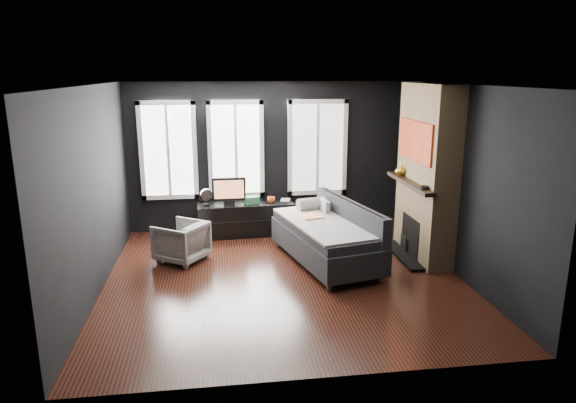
{
  "coord_description": "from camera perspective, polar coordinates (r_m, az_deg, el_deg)",
  "views": [
    {
      "loc": [
        -0.89,
        -6.79,
        2.88
      ],
      "look_at": [
        0.1,
        0.3,
        1.05
      ],
      "focal_mm": 32.0,
      "sensor_mm": 36.0,
      "label": 1
    }
  ],
  "objects": [
    {
      "name": "wall_back",
      "position": [
        9.46,
        -2.45,
        5.01
      ],
      "size": [
        5.0,
        0.02,
        2.7
      ],
      "primitive_type": "cube",
      "color": "black",
      "rests_on": "ground"
    },
    {
      "name": "wall_left",
      "position": [
        7.14,
        -20.78,
        1.03
      ],
      "size": [
        0.02,
        5.0,
        2.7
      ],
      "primitive_type": "cube",
      "color": "black",
      "rests_on": "ground"
    },
    {
      "name": "windows",
      "position": [
        9.27,
        -5.31,
        11.18
      ],
      "size": [
        4.0,
        0.16,
        1.76
      ],
      "primitive_type": null,
      "color": "white",
      "rests_on": "wall_back"
    },
    {
      "name": "mantel_clock",
      "position": [
        7.62,
        14.96,
        1.51
      ],
      "size": [
        0.14,
        0.14,
        0.04
      ],
      "primitive_type": "cylinder",
      "rotation": [
        0.0,
        0.0,
        -0.03
      ],
      "color": "black",
      "rests_on": "fireplace"
    },
    {
      "name": "armchair",
      "position": [
        8.12,
        -11.78,
        -4.19
      ],
      "size": [
        0.89,
        0.9,
        0.68
      ],
      "primitive_type": "imported",
      "rotation": [
        0.0,
        0.0,
        -2.18
      ],
      "color": "silver",
      "rests_on": "floor"
    },
    {
      "name": "fireplace",
      "position": [
        8.19,
        15.15,
        3.07
      ],
      "size": [
        0.7,
        1.62,
        2.7
      ],
      "primitive_type": null,
      "color": "#93724C",
      "rests_on": "floor"
    },
    {
      "name": "stripe_pillow",
      "position": [
        8.39,
        4.1,
        -0.93
      ],
      "size": [
        0.11,
        0.34,
        0.34
      ],
      "primitive_type": "cube",
      "rotation": [
        0.0,
        0.0,
        0.11
      ],
      "color": "gray",
      "rests_on": "sofa"
    },
    {
      "name": "book",
      "position": [
        9.34,
        -0.79,
        0.8
      ],
      "size": [
        0.16,
        0.05,
        0.22
      ],
      "primitive_type": "imported",
      "rotation": [
        0.0,
        0.0,
        -0.23
      ],
      "color": "#B2AC8F",
      "rests_on": "media_console"
    },
    {
      "name": "sofa",
      "position": [
        7.87,
        4.2,
        -3.54
      ],
      "size": [
        1.57,
        2.38,
        0.94
      ],
      "primitive_type": null,
      "rotation": [
        0.0,
        0.0,
        0.23
      ],
      "color": "#262729",
      "rests_on": "floor"
    },
    {
      "name": "mantel_vase",
      "position": [
        8.52,
        12.42,
        3.45
      ],
      "size": [
        0.22,
        0.23,
        0.18
      ],
      "primitive_type": "imported",
      "rotation": [
        0.0,
        0.0,
        0.26
      ],
      "color": "gold",
      "rests_on": "fireplace"
    },
    {
      "name": "mug",
      "position": [
        9.18,
        -1.89,
        0.28
      ],
      "size": [
        0.16,
        0.14,
        0.14
      ],
      "primitive_type": "imported",
      "rotation": [
        0.0,
        0.0,
        0.3
      ],
      "color": "#DC5B25",
      "rests_on": "media_console"
    },
    {
      "name": "monitor",
      "position": [
        9.11,
        -6.58,
        1.38
      ],
      "size": [
        0.6,
        0.13,
        0.54
      ],
      "primitive_type": null,
      "rotation": [
        0.0,
        0.0,
        0.01
      ],
      "color": "black",
      "rests_on": "media_console"
    },
    {
      "name": "floor",
      "position": [
        7.43,
        -0.45,
        -8.47
      ],
      "size": [
        5.0,
        5.0,
        0.0
      ],
      "primitive_type": "plane",
      "color": "black",
      "rests_on": "ground"
    },
    {
      "name": "ceiling",
      "position": [
        6.85,
        -0.5,
        12.84
      ],
      "size": [
        5.0,
        5.0,
        0.0
      ],
      "primitive_type": "plane",
      "color": "white",
      "rests_on": "ground"
    },
    {
      "name": "wall_right",
      "position": [
        7.74,
        18.22,
        2.21
      ],
      "size": [
        0.02,
        5.0,
        2.7
      ],
      "primitive_type": "cube",
      "color": "black",
      "rests_on": "ground"
    },
    {
      "name": "storage_box",
      "position": [
        9.14,
        -4.02,
        0.17
      ],
      "size": [
        0.27,
        0.21,
        0.13
      ],
      "primitive_type": "cube",
      "rotation": [
        0.0,
        0.0,
        0.3
      ],
      "color": "#357D4C",
      "rests_on": "media_console"
    },
    {
      "name": "desk_fan",
      "position": [
        9.1,
        -9.06,
        0.5
      ],
      "size": [
        0.27,
        0.27,
        0.3
      ],
      "primitive_type": null,
      "rotation": [
        0.0,
        0.0,
        0.32
      ],
      "color": "#A4A4A4",
      "rests_on": "media_console"
    },
    {
      "name": "media_console",
      "position": [
        9.27,
        -4.75,
        -1.93
      ],
      "size": [
        1.73,
        0.64,
        0.58
      ],
      "primitive_type": null,
      "rotation": [
        0.0,
        0.0,
        0.06
      ],
      "color": "black",
      "rests_on": "floor"
    }
  ]
}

